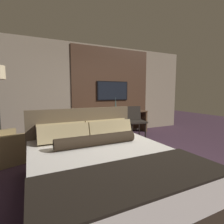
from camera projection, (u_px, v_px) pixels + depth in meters
ground_plane at (133, 164)px, 3.28m from camera, size 16.00×16.00×0.00m
wall_back_tv_panel at (92, 90)px, 5.49m from camera, size 7.20×0.09×2.80m
bed at (103, 166)px, 2.44m from camera, size 1.94×2.26×1.05m
desk at (115, 118)px, 5.65m from camera, size 2.18×0.48×0.72m
tv at (113, 91)px, 5.71m from camera, size 1.09×0.04×0.62m
desk_chair at (135, 118)px, 5.31m from camera, size 0.60×0.60×0.91m
armchair_by_window at (0, 149)px, 3.32m from camera, size 0.92×0.94×0.80m
vase_tall at (116, 104)px, 5.52m from camera, size 0.07×0.07×0.48m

